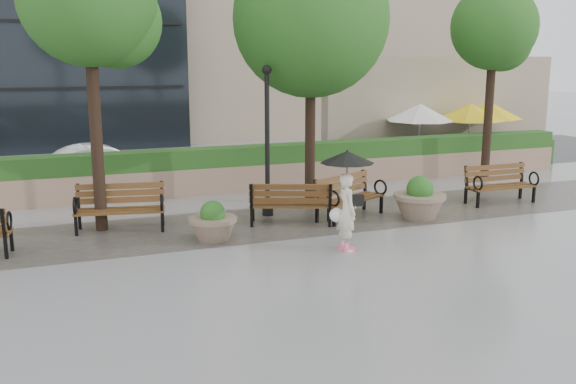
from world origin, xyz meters
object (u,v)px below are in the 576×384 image
object	(u,v)px
pedestrian	(347,191)
bench_2	(291,212)
bench_4	(500,192)
bench_1	(121,217)
bench_3	(350,206)
car_right	(102,163)
planter_left	(213,225)
lamppost	(267,151)
planter_right	(419,202)

from	to	relation	value
pedestrian	bench_2	bearing A→B (deg)	12.83
bench_2	bench_4	distance (m)	6.28
bench_2	bench_4	world-z (taller)	bench_2
bench_1	bench_3	size ratio (longest dim) A/B	1.01
bench_3	car_right	xyz separation A→B (m)	(-5.44, 7.33, 0.29)
car_right	pedestrian	size ratio (longest dim) A/B	1.75
bench_4	planter_left	xyz separation A→B (m)	(-8.39, -0.73, 0.04)
lamppost	car_right	world-z (taller)	lamppost
planter_right	lamppost	world-z (taller)	lamppost
bench_3	lamppost	bearing A→B (deg)	127.82
bench_3	pedestrian	distance (m)	2.88
planter_left	bench_1	bearing A→B (deg)	140.16
bench_2	bench_4	size ratio (longest dim) A/B	1.06
bench_2	bench_3	bearing A→B (deg)	-156.26
bench_3	lamppost	distance (m)	2.51
bench_4	car_right	xyz separation A→B (m)	(-10.08, 7.33, 0.29)
bench_3	car_right	world-z (taller)	car_right
lamppost	pedestrian	world-z (taller)	lamppost
bench_1	planter_right	xyz separation A→B (m)	(7.19, -1.48, 0.10)
bench_1	bench_3	world-z (taller)	bench_1
bench_1	planter_left	size ratio (longest dim) A/B	1.99
planter_right	car_right	bearing A→B (deg)	131.33
bench_4	lamppost	bearing A→B (deg)	172.01
bench_3	planter_right	world-z (taller)	planter_right
planter_right	pedestrian	distance (m)	3.46
bench_3	lamppost	size ratio (longest dim) A/B	0.56
bench_2	planter_right	distance (m)	3.30
bench_1	car_right	world-z (taller)	car_right
planter_right	bench_1	bearing A→B (deg)	168.34
lamppost	car_right	xyz separation A→B (m)	(-3.57, 6.36, -1.07)
car_right	pedestrian	xyz separation A→B (m)	(4.17, -9.73, 0.67)
planter_right	planter_left	bearing A→B (deg)	-179.49
bench_2	planter_left	distance (m)	2.22
bench_3	planter_left	distance (m)	3.82
lamppost	planter_right	bearing A→B (deg)	-25.42
planter_right	pedestrian	xyz separation A→B (m)	(-2.88, -1.72, 0.85)
bench_4	planter_left	distance (m)	8.42
bench_4	bench_2	bearing A→B (deg)	-178.90
bench_3	planter_left	size ratio (longest dim) A/B	1.97
bench_2	bench_3	world-z (taller)	bench_3
planter_left	planter_right	world-z (taller)	planter_right
bench_4	planter_right	distance (m)	3.11
bench_1	lamppost	bearing A→B (deg)	13.49
planter_left	car_right	distance (m)	8.24
car_right	lamppost	bearing A→B (deg)	-161.71
planter_right	pedestrian	size ratio (longest dim) A/B	0.62
bench_2	pedestrian	bearing A→B (deg)	120.12
bench_3	planter_right	xyz separation A→B (m)	(1.61, -0.69, 0.11)
car_right	pedestrian	world-z (taller)	pedestrian
lamppost	car_right	distance (m)	7.37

